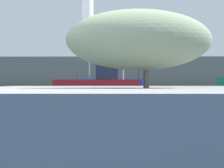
# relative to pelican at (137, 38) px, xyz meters

# --- Properties ---
(hillside_backdrop) EXTENTS (140.00, 11.93, 5.89)m
(hillside_backdrop) POSITION_rel_pelican_xyz_m (-1.16, 79.62, 1.76)
(hillside_backdrop) COLOR #7F755B
(hillside_backdrop) RESTS_ON ground
(pier_dock) EXTENTS (2.74, 2.83, 0.79)m
(pier_dock) POSITION_rel_pelican_xyz_m (0.01, 0.00, -0.79)
(pier_dock) COLOR gray
(pier_dock) RESTS_ON ground
(pelican) EXTENTS (1.39, 0.55, 0.97)m
(pelican) POSITION_rel_pelican_xyz_m (0.00, 0.00, 0.00)
(pelican) COLOR gray
(pelican) RESTS_ON pier_dock
(fishing_boat_red) EXTENTS (6.11, 1.88, 4.46)m
(fishing_boat_red) POSITION_rel_pelican_xyz_m (-1.38, 23.81, -0.35)
(fishing_boat_red) COLOR red
(fishing_boat_red) RESTS_ON ground
(fishing_boat_blue) EXTENTS (7.06, 3.68, 5.21)m
(fishing_boat_blue) POSITION_rel_pelican_xyz_m (-1.06, 35.80, -0.37)
(fishing_boat_blue) COLOR blue
(fishing_boat_blue) RESTS_ON ground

